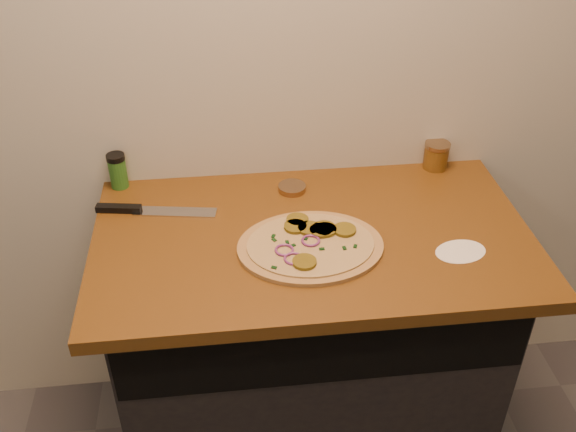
{
  "coord_description": "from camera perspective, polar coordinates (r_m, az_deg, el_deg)",
  "views": [
    {
      "loc": [
        -0.23,
        0.02,
        1.95
      ],
      "look_at": [
        -0.07,
        1.43,
        0.95
      ],
      "focal_mm": 40.0,
      "sensor_mm": 36.0,
      "label": 1
    }
  ],
  "objects": [
    {
      "name": "cabinet",
      "position": [
        2.1,
        1.78,
        -11.34
      ],
      "size": [
        1.1,
        0.6,
        0.86
      ],
      "primitive_type": "cube",
      "color": "black",
      "rests_on": "ground"
    },
    {
      "name": "countertop",
      "position": [
        1.77,
        2.17,
        -1.98
      ],
      "size": [
        1.2,
        0.7,
        0.04
      ],
      "primitive_type": "cube",
      "color": "brown",
      "rests_on": "cabinet"
    },
    {
      "name": "pizza",
      "position": [
        1.7,
        2.03,
        -2.55
      ],
      "size": [
        0.39,
        0.39,
        0.03
      ],
      "color": "tan",
      "rests_on": "countertop"
    },
    {
      "name": "chefs_knife",
      "position": [
        1.88,
        -12.58,
        0.51
      ],
      "size": [
        0.35,
        0.09,
        0.02
      ],
      "color": "#B7BAC1",
      "rests_on": "countertop"
    },
    {
      "name": "mason_jar_lid",
      "position": [
        1.93,
        0.36,
        2.51
      ],
      "size": [
        0.09,
        0.09,
        0.02
      ],
      "primitive_type": "cylinder",
      "rotation": [
        0.0,
        0.0,
        -0.14
      ],
      "color": "#967857",
      "rests_on": "countertop"
    },
    {
      "name": "salsa_jar",
      "position": [
        2.08,
        13.04,
        5.28
      ],
      "size": [
        0.08,
        0.08,
        0.09
      ],
      "color": "#9C1F0F",
      "rests_on": "countertop"
    },
    {
      "name": "spice_shaker",
      "position": [
        1.99,
        -14.9,
        3.92
      ],
      "size": [
        0.05,
        0.05,
        0.11
      ],
      "color": "#2C6921",
      "rests_on": "countertop"
    },
    {
      "name": "flour_spill",
      "position": [
        1.75,
        15.08,
        -3.06
      ],
      "size": [
        0.17,
        0.17,
        0.0
      ],
      "primitive_type": "cylinder",
      "rotation": [
        0.0,
        0.0,
        0.21
      ],
      "color": "white",
      "rests_on": "countertop"
    }
  ]
}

